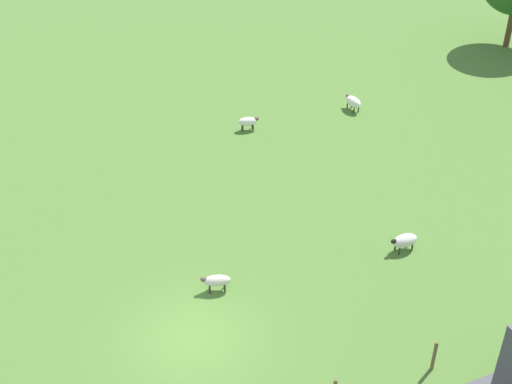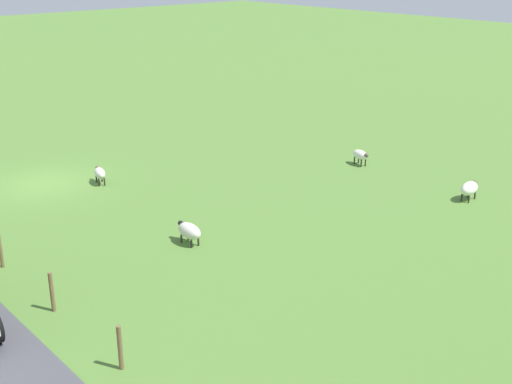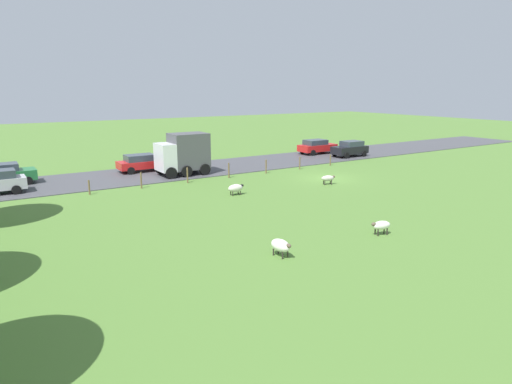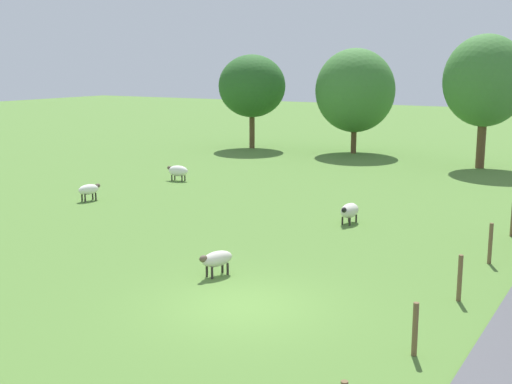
% 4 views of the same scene
% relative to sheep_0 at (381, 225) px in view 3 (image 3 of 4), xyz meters
% --- Properties ---
extents(ground_plane, '(160.00, 160.00, 0.00)m').
position_rel_sheep_0_xyz_m(ground_plane, '(12.67, -7.57, -0.51)').
color(ground_plane, '#517A33').
extents(road_strip, '(8.00, 80.00, 0.06)m').
position_rel_sheep_0_xyz_m(road_strip, '(22.28, -7.57, -0.48)').
color(road_strip, '#47474C').
rests_on(road_strip, ground_plane).
extents(sheep_0, '(0.67, 1.14, 0.74)m').
position_rel_sheep_0_xyz_m(sheep_0, '(0.00, 0.00, 0.00)').
color(sheep_0, white).
rests_on(sheep_0, ground_plane).
extents(sheep_1, '(0.57, 1.22, 0.78)m').
position_rel_sheep_0_xyz_m(sheep_1, '(11.59, 1.91, -0.01)').
color(sheep_1, silver).
rests_on(sheep_1, ground_plane).
extents(sheep_2, '(0.74, 1.18, 0.73)m').
position_rel_sheep_0_xyz_m(sheep_2, '(10.77, -5.92, -0.01)').
color(sheep_2, beige).
rests_on(sheep_2, ground_plane).
extents(sheep_3, '(1.23, 0.69, 0.80)m').
position_rel_sheep_0_xyz_m(sheep_3, '(0.31, 6.09, 0.01)').
color(sheep_3, white).
rests_on(sheep_3, ground_plane).
extents(fence_post_0, '(0.12, 0.12, 1.06)m').
position_rel_sheep_0_xyz_m(fence_post_0, '(17.27, -11.98, 0.02)').
color(fence_post_0, brown).
rests_on(fence_post_0, ground_plane).
extents(fence_post_1, '(0.12, 0.12, 1.16)m').
position_rel_sheep_0_xyz_m(fence_post_1, '(17.27, -8.22, 0.07)').
color(fence_post_1, brown).
rests_on(fence_post_1, ground_plane).
extents(fence_post_2, '(0.12, 0.12, 1.23)m').
position_rel_sheep_0_xyz_m(fence_post_2, '(17.27, -4.46, 0.11)').
color(fence_post_2, brown).
rests_on(fence_post_2, ground_plane).
extents(fence_post_3, '(0.12, 0.12, 1.27)m').
position_rel_sheep_0_xyz_m(fence_post_3, '(17.27, -0.70, 0.13)').
color(fence_post_3, brown).
rests_on(fence_post_3, ground_plane).
extents(fence_post_4, '(0.12, 0.12, 1.23)m').
position_rel_sheep_0_xyz_m(fence_post_4, '(17.27, 3.05, 0.11)').
color(fence_post_4, brown).
rests_on(fence_post_4, ground_plane).
extents(fence_post_5, '(0.12, 0.12, 1.22)m').
position_rel_sheep_0_xyz_m(fence_post_5, '(17.27, 6.81, 0.10)').
color(fence_post_5, brown).
rests_on(fence_post_5, ground_plane).
extents(fence_post_6, '(0.12, 0.12, 1.05)m').
position_rel_sheep_0_xyz_m(fence_post_6, '(17.27, 10.57, 0.02)').
color(fence_post_6, brown).
rests_on(fence_post_6, ground_plane).
extents(truck_0, '(2.63, 4.29, 3.54)m').
position_rel_sheep_0_xyz_m(truck_0, '(20.39, 1.99, 1.40)').
color(truck_0, white).
rests_on(truck_0, road_strip).
extents(car_0, '(2.05, 4.01, 1.68)m').
position_rel_sheep_0_xyz_m(car_0, '(20.36, -17.56, 0.42)').
color(car_0, black).
rests_on(car_0, road_strip).
extents(car_2, '(2.14, 4.42, 1.60)m').
position_rel_sheep_0_xyz_m(car_2, '(23.92, -15.86, 0.39)').
color(car_2, red).
rests_on(car_2, road_strip).
extents(car_3, '(2.15, 4.05, 1.65)m').
position_rel_sheep_0_xyz_m(car_3, '(23.93, 15.26, 0.41)').
color(car_3, '#237238').
rests_on(car_3, road_strip).
extents(car_4, '(2.15, 4.52, 1.53)m').
position_rel_sheep_0_xyz_m(car_4, '(23.84, 4.49, 0.35)').
color(car_4, red).
rests_on(car_4, road_strip).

